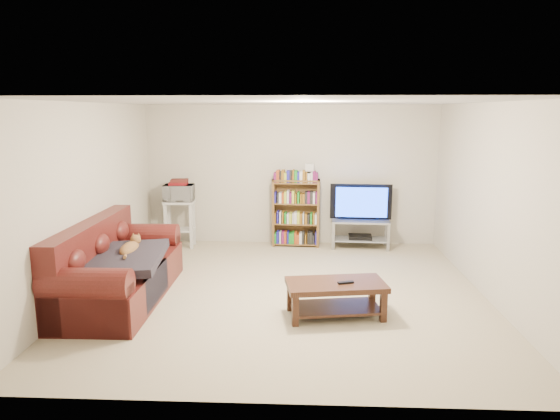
# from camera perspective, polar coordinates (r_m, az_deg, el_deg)

# --- Properties ---
(floor) EXTENTS (5.00, 5.00, 0.00)m
(floor) POSITION_cam_1_polar(r_m,az_deg,el_deg) (6.51, 0.73, -9.37)
(floor) COLOR #C7B894
(floor) RESTS_ON ground
(ceiling) EXTENTS (5.00, 5.00, 0.00)m
(ceiling) POSITION_cam_1_polar(r_m,az_deg,el_deg) (6.09, 0.79, 12.26)
(ceiling) COLOR white
(ceiling) RESTS_ON ground
(wall_back) EXTENTS (5.00, 0.00, 5.00)m
(wall_back) POSITION_cam_1_polar(r_m,az_deg,el_deg) (8.66, 1.30, 4.00)
(wall_back) COLOR beige
(wall_back) RESTS_ON ground
(wall_front) EXTENTS (5.00, 0.00, 5.00)m
(wall_front) POSITION_cam_1_polar(r_m,az_deg,el_deg) (3.76, -0.50, -5.65)
(wall_front) COLOR beige
(wall_front) RESTS_ON ground
(wall_left) EXTENTS (0.00, 5.00, 5.00)m
(wall_left) POSITION_cam_1_polar(r_m,az_deg,el_deg) (6.75, -20.98, 1.19)
(wall_left) COLOR beige
(wall_left) RESTS_ON ground
(wall_right) EXTENTS (0.00, 5.00, 5.00)m
(wall_right) POSITION_cam_1_polar(r_m,az_deg,el_deg) (6.60, 23.00, 0.82)
(wall_right) COLOR beige
(wall_right) RESTS_ON ground
(sofa) EXTENTS (1.00, 2.29, 0.97)m
(sofa) POSITION_cam_1_polar(r_m,az_deg,el_deg) (6.52, -18.43, -6.78)
(sofa) COLOR #511814
(sofa) RESTS_ON floor
(blanket) EXTENTS (0.98, 1.22, 0.19)m
(blanket) POSITION_cam_1_polar(r_m,az_deg,el_deg) (6.25, -17.41, -5.32)
(blanket) COLOR #28232D
(blanket) RESTS_ON sofa
(cat) EXTENTS (0.25, 0.62, 0.19)m
(cat) POSITION_cam_1_polar(r_m,az_deg,el_deg) (6.43, -16.83, -4.29)
(cat) COLOR brown
(cat) RESTS_ON sofa
(coffee_table) EXTENTS (1.17, 0.72, 0.40)m
(coffee_table) POSITION_cam_1_polar(r_m,az_deg,el_deg) (5.74, 6.38, -9.36)
(coffee_table) COLOR #3A2014
(coffee_table) RESTS_ON floor
(remote) EXTENTS (0.19, 0.10, 0.02)m
(remote) POSITION_cam_1_polar(r_m,az_deg,el_deg) (5.67, 7.52, -8.21)
(remote) COLOR black
(remote) RESTS_ON coffee_table
(tv_stand) EXTENTS (0.99, 0.49, 0.48)m
(tv_stand) POSITION_cam_1_polar(r_m,az_deg,el_deg) (8.57, 9.16, -2.15)
(tv_stand) COLOR #999EA3
(tv_stand) RESTS_ON floor
(television) EXTENTS (1.05, 0.20, 0.60)m
(television) POSITION_cam_1_polar(r_m,az_deg,el_deg) (8.48, 9.25, 0.84)
(television) COLOR black
(television) RESTS_ON tv_stand
(dvd_player) EXTENTS (0.40, 0.29, 0.06)m
(dvd_player) POSITION_cam_1_polar(r_m,az_deg,el_deg) (8.60, 9.13, -3.04)
(dvd_player) COLOR black
(dvd_player) RESTS_ON tv_stand
(bookshelf) EXTENTS (0.82, 0.30, 1.16)m
(bookshelf) POSITION_cam_1_polar(r_m,az_deg,el_deg) (8.53, 1.84, -0.20)
(bookshelf) COLOR brown
(bookshelf) RESTS_ON floor
(shelf_clutter) EXTENTS (0.59, 0.19, 0.28)m
(shelf_clutter) POSITION_cam_1_polar(r_m,az_deg,el_deg) (8.43, 2.54, 4.25)
(shelf_clutter) COLOR silver
(shelf_clutter) RESTS_ON bookshelf
(microwave_stand) EXTENTS (0.52, 0.39, 0.80)m
(microwave_stand) POSITION_cam_1_polar(r_m,az_deg,el_deg) (8.65, -11.38, -0.84)
(microwave_stand) COLOR silver
(microwave_stand) RESTS_ON floor
(microwave) EXTENTS (0.51, 0.36, 0.27)m
(microwave) POSITION_cam_1_polar(r_m,az_deg,el_deg) (8.57, -11.49, 1.94)
(microwave) COLOR silver
(microwave) RESTS_ON microwave_stand
(game_boxes) EXTENTS (0.31, 0.27, 0.05)m
(game_boxes) POSITION_cam_1_polar(r_m,az_deg,el_deg) (8.55, -11.53, 3.01)
(game_boxes) COLOR maroon
(game_boxes) RESTS_ON microwave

